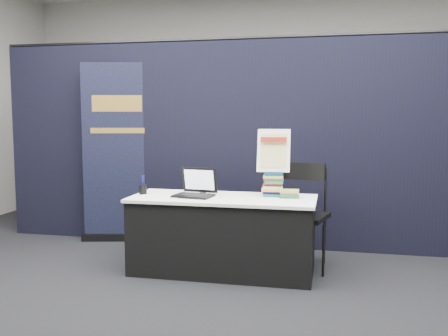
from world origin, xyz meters
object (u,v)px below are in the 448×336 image
info_sign (274,151)px  book_stack_tall (273,184)px  laptop (195,190)px  pullup_banner (119,163)px  book_stack_short (290,194)px  stacking_chair (302,210)px  display_table (223,234)px

info_sign → book_stack_tall: bearing=-92.4°
laptop → book_stack_tall: 0.77m
info_sign → pullup_banner: bearing=156.6°
book_stack_short → book_stack_tall: bearing=158.0°
laptop → pullup_banner: (-1.23, 0.96, 0.15)m
stacking_chair → book_stack_tall: bearing=-133.7°
pullup_banner → stacking_chair: size_ratio=2.06×
laptop → book_stack_tall: size_ratio=1.71×
laptop → book_stack_short: laptop is taller
laptop → book_stack_tall: (0.75, 0.17, 0.05)m
book_stack_tall → info_sign: 0.33m
display_table → stacking_chair: size_ratio=1.71×
laptop → stacking_chair: stacking_chair is taller
book_stack_short → stacking_chair: stacking_chair is taller
book_stack_tall → display_table: bearing=-161.8°
display_table → info_sign: size_ratio=4.11×
display_table → stacking_chair: (0.75, 0.33, 0.21)m
book_stack_short → stacking_chair: bearing=67.2°
display_table → book_stack_tall: size_ratio=7.70×
stacking_chair → laptop: bearing=-147.7°
pullup_banner → laptop: bearing=-51.9°
display_table → book_stack_tall: bearing=18.2°
display_table → book_stack_short: size_ratio=9.39×
display_table → stacking_chair: stacking_chair is taller
display_table → pullup_banner: size_ratio=0.83×
book_stack_short → pullup_banner: size_ratio=0.09×
book_stack_short → display_table: bearing=-172.5°
display_table → laptop: size_ratio=4.51×
book_stack_tall → pullup_banner: size_ratio=0.11×
laptop → stacking_chair: (1.03, 0.34, -0.23)m
laptop → pullup_banner: bearing=150.1°
laptop → info_sign: info_sign is taller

